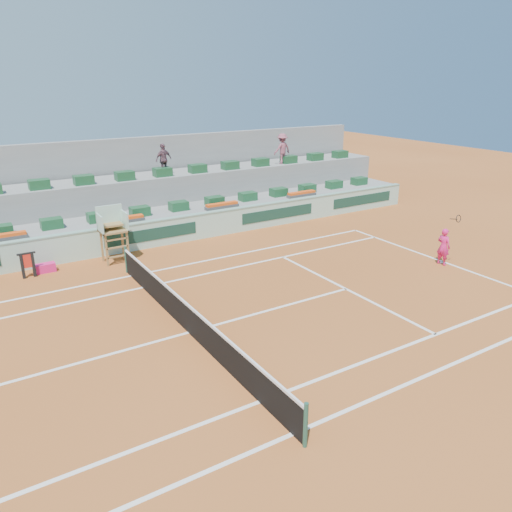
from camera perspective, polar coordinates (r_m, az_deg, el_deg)
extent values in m
plane|color=#9A4B1D|center=(15.73, -7.70, -8.67)|extent=(90.00, 90.00, 0.00)
cube|color=gray|center=(25.02, -17.99, 2.90)|extent=(36.00, 4.00, 1.20)
cube|color=gray|center=(26.35, -19.04, 5.20)|extent=(36.00, 2.40, 2.60)
cube|color=gray|center=(27.69, -20.04, 7.66)|extent=(36.00, 0.40, 4.40)
cube|color=#EA1E73|center=(21.87, -22.99, -1.27)|extent=(0.82, 0.36, 0.36)
imported|color=#6A4654|center=(26.75, -10.51, 10.79)|extent=(1.03, 0.63, 1.64)
imported|color=#904858|center=(30.04, 3.00, 12.15)|extent=(1.19, 0.76, 1.75)
cube|color=white|center=(22.76, 20.63, -0.63)|extent=(0.12, 10.97, 0.01)
cube|color=white|center=(11.73, 4.18, -19.64)|extent=(23.77, 0.12, 0.01)
cube|color=white|center=(20.43, -14.10, -2.22)|extent=(23.77, 0.12, 0.01)
cube|color=white|center=(12.63, 0.40, -16.33)|extent=(23.77, 0.12, 0.01)
cube|color=white|center=(19.21, -12.81, -3.54)|extent=(23.77, 0.12, 0.01)
cube|color=white|center=(18.92, 10.24, -3.72)|extent=(0.12, 8.23, 0.01)
cube|color=white|center=(15.73, -7.70, -8.66)|extent=(12.80, 0.12, 0.01)
cube|color=white|center=(22.65, 20.40, -0.70)|extent=(0.30, 0.12, 0.01)
cube|color=black|center=(15.52, -7.78, -7.18)|extent=(0.03, 11.87, 0.92)
cube|color=white|center=(15.30, -7.86, -5.53)|extent=(0.06, 11.87, 0.07)
cylinder|color=#204C3A|center=(11.11, 5.69, -18.68)|extent=(0.10, 0.10, 1.10)
cylinder|color=#204C3A|center=(20.64, -14.62, -0.41)|extent=(0.10, 0.10, 1.10)
cube|color=#A6D1BD|center=(22.97, -16.60, 1.59)|extent=(36.00, 0.30, 1.20)
cube|color=#78A190|center=(22.79, -16.75, 3.09)|extent=(36.00, 0.34, 0.06)
cube|color=#153C2F|center=(23.37, -11.81, 2.44)|extent=(4.40, 0.02, 0.56)
cube|color=#153C2F|center=(26.44, 2.55, 4.86)|extent=(4.40, 0.02, 0.56)
cube|color=#153C2F|center=(30.14, 12.09, 6.30)|extent=(4.40, 0.02, 0.56)
cube|color=olive|center=(21.51, -16.70, 0.56)|extent=(0.08, 0.08, 1.35)
cube|color=olive|center=(21.73, -14.43, 0.97)|extent=(0.08, 0.08, 1.35)
cube|color=olive|center=(22.15, -17.20, 1.06)|extent=(0.08, 0.08, 1.35)
cube|color=olive|center=(22.37, -14.99, 1.46)|extent=(0.08, 0.08, 1.35)
cube|color=olive|center=(21.73, -16.00, 2.80)|extent=(1.10, 0.90, 0.08)
cube|color=#A6D1BD|center=(21.94, -16.41, 4.32)|extent=(1.10, 0.08, 1.00)
cube|color=#A6D1BD|center=(21.50, -17.41, 3.49)|extent=(0.06, 0.90, 0.80)
cube|color=#A6D1BD|center=(21.76, -14.78, 3.94)|extent=(0.06, 0.90, 0.80)
cube|color=olive|center=(21.75, -16.13, 3.47)|extent=(0.80, 0.60, 0.08)
cube|color=olive|center=(21.72, -15.48, -0.04)|extent=(0.90, 0.08, 0.06)
cube|color=olive|center=(21.59, -15.58, 0.96)|extent=(0.90, 0.08, 0.06)
cube|color=olive|center=(21.49, -15.66, 1.84)|extent=(0.90, 0.08, 0.06)
cube|color=#194B28|center=(23.38, -27.12, 2.62)|extent=(0.90, 0.60, 0.44)
cube|color=#194B28|center=(23.59, -22.33, 3.46)|extent=(0.90, 0.60, 0.44)
cube|color=#194B28|center=(23.96, -17.65, 4.26)|extent=(0.90, 0.60, 0.44)
cube|color=#194B28|center=(24.49, -13.14, 5.01)|extent=(0.90, 0.60, 0.44)
cube|color=#194B28|center=(25.17, -8.83, 5.68)|extent=(0.90, 0.60, 0.44)
cube|color=#194B28|center=(25.99, -4.76, 6.29)|extent=(0.90, 0.60, 0.44)
cube|color=#194B28|center=(26.93, -0.95, 6.84)|extent=(0.90, 0.60, 0.44)
cube|color=#194B28|center=(27.98, 2.59, 7.31)|extent=(0.90, 0.60, 0.44)
cube|color=#194B28|center=(29.13, 5.87, 7.73)|extent=(0.90, 0.60, 0.44)
cube|color=#194B28|center=(30.37, 8.90, 8.09)|extent=(0.90, 0.60, 0.44)
cube|color=#194B28|center=(31.69, 11.69, 8.40)|extent=(0.90, 0.60, 0.44)
cube|color=#194B28|center=(25.11, -23.55, 7.52)|extent=(0.90, 0.60, 0.44)
cube|color=#194B28|center=(25.46, -19.10, 8.23)|extent=(0.90, 0.60, 0.44)
cube|color=#194B28|center=(25.97, -14.78, 8.86)|extent=(0.90, 0.60, 0.44)
cube|color=#194B28|center=(26.61, -10.64, 9.42)|extent=(0.90, 0.60, 0.44)
cube|color=#194B28|center=(27.38, -6.70, 9.91)|extent=(0.90, 0.60, 0.44)
cube|color=#194B28|center=(28.28, -2.98, 10.33)|extent=(0.90, 0.60, 0.44)
cube|color=#194B28|center=(29.28, 0.51, 10.68)|extent=(0.90, 0.60, 0.44)
cube|color=#194B28|center=(30.38, 3.76, 10.97)|extent=(0.90, 0.60, 0.44)
cube|color=#194B28|center=(31.57, 6.77, 11.21)|extent=(0.90, 0.60, 0.44)
cube|color=#194B28|center=(32.84, 9.57, 11.40)|extent=(0.90, 0.60, 0.44)
cube|color=#454545|center=(22.65, -26.85, 1.79)|extent=(1.80, 0.36, 0.16)
cube|color=#E54B13|center=(22.61, -26.91, 2.13)|extent=(1.70, 0.32, 0.12)
cube|color=#454545|center=(23.50, -14.76, 3.90)|extent=(1.80, 0.36, 0.16)
cube|color=#E54B13|center=(23.46, -14.79, 4.23)|extent=(1.70, 0.32, 0.12)
cube|color=#454545|center=(25.33, -3.92, 5.64)|extent=(1.80, 0.36, 0.16)
cube|color=#E54B13|center=(25.30, -3.93, 5.94)|extent=(1.70, 0.32, 0.12)
cube|color=#454545|center=(27.95, 5.22, 6.94)|extent=(1.80, 0.36, 0.16)
cube|color=#E54B13|center=(27.92, 5.23, 7.22)|extent=(1.70, 0.32, 0.12)
cube|color=black|center=(21.42, -25.14, -1.10)|extent=(0.11, 0.11, 1.00)
cube|color=black|center=(21.46, -24.09, -0.90)|extent=(0.11, 0.11, 1.00)
cube|color=black|center=(21.29, -24.80, 0.26)|extent=(0.67, 0.09, 0.06)
cube|color=red|center=(21.36, -24.68, -0.51)|extent=(0.49, 0.04, 0.56)
imported|color=#EA1E73|center=(22.20, 20.64, 1.01)|extent=(0.44, 0.61, 1.57)
cylinder|color=black|center=(21.68, 21.65, 3.95)|extent=(0.03, 0.35, 0.09)
torus|color=black|center=(21.54, 22.13, 3.98)|extent=(0.31, 0.08, 0.31)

